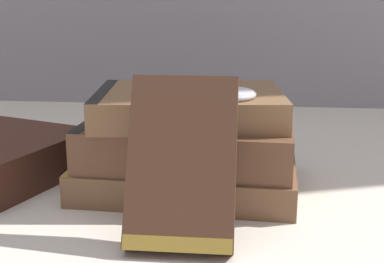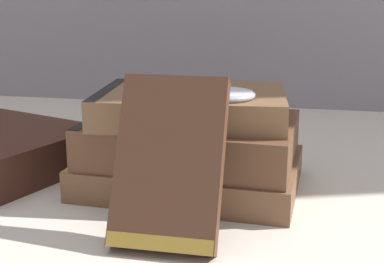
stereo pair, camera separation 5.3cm
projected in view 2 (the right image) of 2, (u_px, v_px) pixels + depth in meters
name	position (u px, v px, depth m)	size (l,w,h in m)	color
ground_plane	(143.00, 193.00, 0.55)	(3.00, 3.00, 0.00)	beige
book_flat_bottom	(186.00, 171.00, 0.57)	(0.23, 0.17, 0.03)	brown
book_flat_middle	(187.00, 139.00, 0.56)	(0.22, 0.16, 0.04)	brown
book_flat_top	(186.00, 105.00, 0.55)	(0.20, 0.15, 0.03)	brown
book_leaning_front	(169.00, 168.00, 0.43)	(0.09, 0.08, 0.13)	#4C2D1E
pocket_watch	(224.00, 95.00, 0.50)	(0.06, 0.06, 0.01)	silver
reading_glasses	(150.00, 137.00, 0.75)	(0.11, 0.06, 0.00)	black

